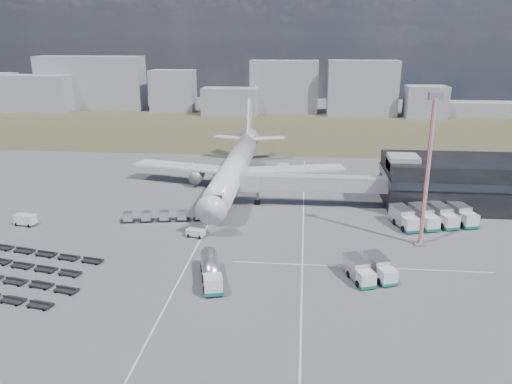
{
  "coord_description": "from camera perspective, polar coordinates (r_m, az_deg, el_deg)",
  "views": [
    {
      "loc": [
        15.72,
        -79.57,
        34.34
      ],
      "look_at": [
        6.28,
        16.48,
        4.0
      ],
      "focal_mm": 35.0,
      "sensor_mm": 36.0,
      "label": 1
    }
  ],
  "objects": [
    {
      "name": "jet_bridge",
      "position": [
        104.2,
        5.49,
        1.05
      ],
      "size": [
        30.3,
        3.8,
        7.05
      ],
      "color": "#939399",
      "rests_on": "ground"
    },
    {
      "name": "utility_van",
      "position": [
        103.86,
        -24.88,
        -2.92
      ],
      "size": [
        4.2,
        2.41,
        2.14
      ],
      "primitive_type": "cube",
      "rotation": [
        0.0,
        0.0,
        -0.16
      ],
      "color": "silver",
      "rests_on": "ground"
    },
    {
      "name": "grass_strip",
      "position": [
        193.3,
        0.86,
        7.22
      ],
      "size": [
        420.0,
        90.0,
        0.01
      ],
      "primitive_type": "cube",
      "color": "#4C492D",
      "rests_on": "ground"
    },
    {
      "name": "pushback_tug",
      "position": [
        89.81,
        -6.88,
        -4.66
      ],
      "size": [
        3.55,
        2.54,
        1.45
      ],
      "primitive_type": "cube",
      "rotation": [
        0.0,
        0.0,
        -0.25
      ],
      "color": "silver",
      "rests_on": "ground"
    },
    {
      "name": "floodlight_mast",
      "position": [
        86.66,
        19.02,
        2.2
      ],
      "size": [
        2.47,
        2.0,
        25.86
      ],
      "rotation": [
        0.0,
        0.0,
        0.27
      ],
      "color": "#B01C21",
      "rests_on": "ground"
    },
    {
      "name": "service_trucks_far",
      "position": [
        100.08,
        19.57,
        -2.61
      ],
      "size": [
        16.03,
        11.58,
        3.2
      ],
      "rotation": [
        0.0,
        0.0,
        0.28
      ],
      "color": "silver",
      "rests_on": "ground"
    },
    {
      "name": "skyline",
      "position": [
        238.05,
        -6.43,
        11.42
      ],
      "size": [
        296.13,
        24.99,
        25.04
      ],
      "color": "gray",
      "rests_on": "ground"
    },
    {
      "name": "terminal",
      "position": [
        112.22,
        22.0,
        1.13
      ],
      "size": [
        30.4,
        16.4,
        11.0
      ],
      "color": "black",
      "rests_on": "ground"
    },
    {
      "name": "ground",
      "position": [
        88.08,
        -5.15,
        -5.57
      ],
      "size": [
        420.0,
        420.0,
        0.0
      ],
      "primitive_type": "plane",
      "color": "#565659",
      "rests_on": "ground"
    },
    {
      "name": "service_trucks_near",
      "position": [
        76.06,
        12.83,
        -8.59
      ],
      "size": [
        7.72,
        8.42,
        2.78
      ],
      "rotation": [
        0.0,
        0.0,
        0.34
      ],
      "color": "silver",
      "rests_on": "ground"
    },
    {
      "name": "uld_row",
      "position": [
        97.77,
        -9.44,
        -2.68
      ],
      "size": [
        19.97,
        5.19,
        1.82
      ],
      "rotation": [
        0.0,
        0.0,
        0.18
      ],
      "color": "black",
      "rests_on": "ground"
    },
    {
      "name": "lane_markings",
      "position": [
        89.62,
        1.38,
        -5.08
      ],
      "size": [
        47.12,
        110.0,
        0.01
      ],
      "color": "silver",
      "rests_on": "ground"
    },
    {
      "name": "catering_truck",
      "position": [
        124.55,
        3.0,
        2.19
      ],
      "size": [
        3.39,
        7.07,
        3.15
      ],
      "rotation": [
        0.0,
        0.0,
        -0.09
      ],
      "color": "silver",
      "rests_on": "ground"
    },
    {
      "name": "fuel_tanker",
      "position": [
        73.65,
        -5.17,
        -8.95
      ],
      "size": [
        5.17,
        10.7,
        3.35
      ],
      "rotation": [
        0.0,
        0.0,
        0.26
      ],
      "color": "silver",
      "rests_on": "ground"
    },
    {
      "name": "airliner",
      "position": [
        116.72,
        -2.31,
        3.03
      ],
      "size": [
        51.59,
        64.53,
        17.62
      ],
      "color": "silver",
      "rests_on": "ground"
    }
  ]
}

